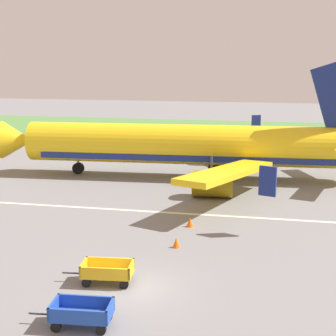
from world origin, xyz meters
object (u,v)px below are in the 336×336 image
at_px(airplane, 197,146).
at_px(traffic_cone_near_plane, 190,222).
at_px(baggage_cart_nearest, 82,313).
at_px(traffic_cone_mid_apron, 176,243).
at_px(baggage_cart_second_in_row, 107,272).

height_order(airplane, traffic_cone_near_plane, airplane).
bearing_deg(baggage_cart_nearest, traffic_cone_mid_apron, 77.10).
xyz_separation_m(airplane, traffic_cone_mid_apron, (1.38, -18.09, -2.76)).
xyz_separation_m(baggage_cart_second_in_row, traffic_cone_near_plane, (2.68, 9.38, -0.29)).
bearing_deg(traffic_cone_mid_apron, airplane, 94.36).
xyz_separation_m(baggage_cart_nearest, traffic_cone_near_plane, (2.41, 13.59, -0.29)).
bearing_deg(traffic_cone_near_plane, baggage_cart_nearest, -100.07).
xyz_separation_m(baggage_cart_second_in_row, traffic_cone_mid_apron, (2.48, 5.45, -0.30)).
bearing_deg(baggage_cart_nearest, traffic_cone_near_plane, 79.93).
relative_size(baggage_cart_nearest, baggage_cart_second_in_row, 1.00).
bearing_deg(baggage_cart_nearest, airplane, 88.27).
bearing_deg(baggage_cart_second_in_row, baggage_cart_nearest, -86.39).
height_order(baggage_cart_second_in_row, traffic_cone_near_plane, baggage_cart_second_in_row).
distance_m(baggage_cart_nearest, traffic_cone_near_plane, 13.81).
bearing_deg(airplane, baggage_cart_second_in_row, -92.68).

